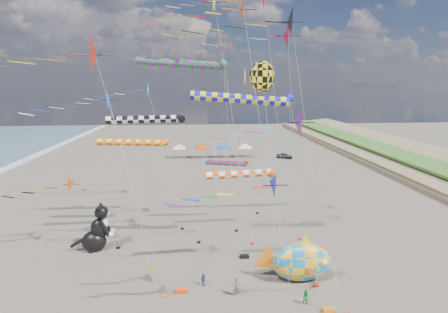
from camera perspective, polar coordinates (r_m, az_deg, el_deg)
name	(u,v)px	position (r m, az deg, el deg)	size (l,w,h in m)	color
delta_kite_0	(279,37)	(35.32, 9.01, 18.68)	(11.50, 2.77, 22.36)	red
delta_kite_2	(211,2)	(34.33, -2.10, 23.89)	(11.41, 2.46, 25.11)	yellow
delta_kite_3	(291,25)	(31.85, 10.85, 20.32)	(13.10, 2.50, 22.78)	black
delta_kite_4	(304,125)	(22.67, 12.92, 5.02)	(9.08, 1.90, 15.09)	#871D93
delta_kite_5	(231,15)	(29.09, 1.23, 22.13)	(11.00, 2.10, 22.99)	red
delta_kite_6	(86,104)	(30.43, -21.67, 7.97)	(10.32, 1.83, 16.09)	blue
delta_kite_7	(102,58)	(25.69, -19.37, 14.94)	(12.69, 2.82, 19.70)	red
delta_kite_8	(71,187)	(37.00, -23.68, -4.52)	(9.08, 1.72, 7.89)	#EC4607
delta_kite_9	(140,92)	(46.27, -13.48, 10.20)	(10.82, 2.11, 16.82)	#0FCDBF
delta_kite_10	(251,195)	(20.92, 4.44, -6.35)	(8.51, 1.75, 11.10)	#111ECC
windsock_0	(135,143)	(38.97, -14.29, 2.18)	(9.11, 0.76, 10.60)	#F04A14
windsock_1	(148,120)	(34.71, -12.23, 5.85)	(8.83, 0.76, 13.42)	black
windsock_2	(229,164)	(43.46, 0.76, -1.18)	(6.78, 0.62, 7.08)	red
windsock_3	(185,64)	(36.96, -6.44, 14.74)	(10.49, 0.91, 18.88)	#177F25
windsock_4	(241,175)	(29.07, 2.80, -3.02)	(7.51, 0.67, 9.36)	#DB4B0F
windsock_5	(245,99)	(31.58, 3.50, 9.34)	(10.54, 0.88, 15.54)	#1513C7
angelfish_kite	(260,78)	(31.21, 5.88, 12.61)	(3.74, 3.02, 18.33)	yellow
cat_inflatable	(96,227)	(37.64, -20.20, -10.73)	(3.63, 1.82, 4.90)	black
fish_inflatable	(301,262)	(31.27, 12.44, -16.46)	(6.75, 3.01, 4.27)	#1485CB
person_adult	(237,287)	(29.15, 2.15, -20.49)	(0.58, 0.38, 1.60)	slate
child_green	(306,298)	(28.97, 13.26, -21.50)	(0.59, 0.46, 1.20)	#1A832D
child_blue	(203,280)	(30.56, -3.41, -19.41)	(0.64, 0.27, 1.09)	#2C2F9F
kite_bag_0	(181,291)	(30.08, -7.01, -20.93)	(0.90, 0.44, 0.30)	#E53D10
kite_bag_1	(285,254)	(35.81, 9.86, -15.37)	(0.90, 0.44, 0.30)	blue
kite_bag_2	(244,256)	(34.90, 3.32, -15.97)	(0.90, 0.44, 0.30)	black
kite_bag_3	(328,310)	(28.88, 16.68, -22.89)	(0.90, 0.44, 0.30)	orange
tent_row	(212,144)	(79.45, -1.91, 2.02)	(19.20, 4.20, 3.80)	silver
parked_car	(285,156)	(80.36, 9.85, 0.12)	(1.44, 3.59, 1.22)	#26262D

